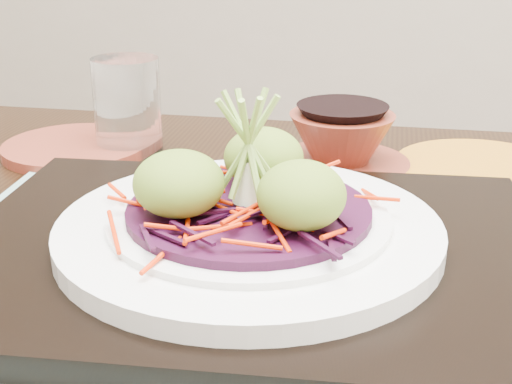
% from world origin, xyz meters
% --- Properties ---
extents(dining_table, '(1.17, 0.82, 0.70)m').
position_xyz_m(dining_table, '(-0.08, -0.04, 0.61)').
color(dining_table, black).
rests_on(dining_table, ground).
extents(placemat, '(0.53, 0.44, 0.00)m').
position_xyz_m(placemat, '(-0.06, -0.06, 0.71)').
color(placemat, '#83A99C').
rests_on(placemat, dining_table).
extents(serving_tray, '(0.46, 0.37, 0.02)m').
position_xyz_m(serving_tray, '(-0.06, -0.06, 0.72)').
color(serving_tray, black).
rests_on(serving_tray, placemat).
extents(white_plate, '(0.27, 0.27, 0.02)m').
position_xyz_m(white_plate, '(-0.06, -0.06, 0.74)').
color(white_plate, white).
rests_on(white_plate, serving_tray).
extents(cabbage_bed, '(0.17, 0.17, 0.01)m').
position_xyz_m(cabbage_bed, '(-0.06, -0.06, 0.75)').
color(cabbage_bed, '#350A26').
rests_on(cabbage_bed, white_plate).
extents(carrot_julienne, '(0.21, 0.21, 0.01)m').
position_xyz_m(carrot_julienne, '(-0.06, -0.06, 0.76)').
color(carrot_julienne, red).
rests_on(carrot_julienne, cabbage_bed).
extents(guacamole_scoops, '(0.15, 0.13, 0.05)m').
position_xyz_m(guacamole_scoops, '(-0.06, -0.06, 0.77)').
color(guacamole_scoops, olive).
rests_on(guacamole_scoops, cabbage_bed).
extents(scallion_garnish, '(0.06, 0.06, 0.10)m').
position_xyz_m(scallion_garnish, '(-0.06, -0.06, 0.80)').
color(scallion_garnish, '#8AB849').
rests_on(scallion_garnish, cabbage_bed).
extents(terracotta_side_plate, '(0.16, 0.16, 0.01)m').
position_xyz_m(terracotta_side_plate, '(-0.31, 0.15, 0.71)').
color(terracotta_side_plate, maroon).
rests_on(terracotta_side_plate, dining_table).
extents(water_glass, '(0.08, 0.08, 0.10)m').
position_xyz_m(water_glass, '(-0.25, 0.17, 0.75)').
color(water_glass, white).
rests_on(water_glass, dining_table).
extents(terracotta_bowl_set, '(0.17, 0.17, 0.06)m').
position_xyz_m(terracotta_bowl_set, '(-0.02, 0.17, 0.73)').
color(terracotta_bowl_set, maroon).
rests_on(terracotta_bowl_set, dining_table).
extents(yellow_plate, '(0.23, 0.23, 0.01)m').
position_xyz_m(yellow_plate, '(0.12, 0.19, 0.71)').
color(yellow_plate, '#BE7215').
rests_on(yellow_plate, dining_table).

